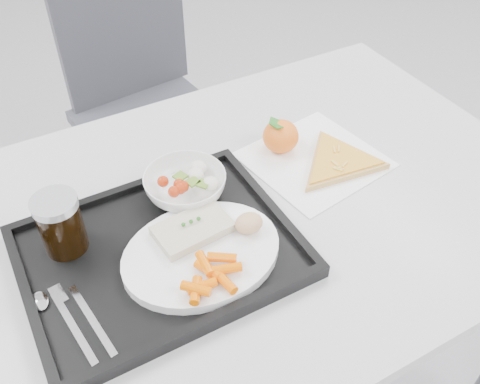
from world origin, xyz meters
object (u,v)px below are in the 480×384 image
Objects in this scene: tray at (160,253)px; tangerine at (281,136)px; chair at (142,90)px; salad_bowl at (185,185)px; table at (243,229)px; pizza_slice at (338,161)px; dinner_plate at (202,254)px; cola_glass at (60,223)px.

tangerine is at bearing 23.99° from tray.
chair reaches higher than salad_bowl.
pizza_slice is (0.23, 0.01, 0.08)m from table.
dinner_plate is at bearing -105.20° from salad_bowl.
tangerine is (0.15, 0.11, 0.10)m from table.
table is at bearing 12.55° from tray.
tray is 2.96× the size of salad_bowl.
cola_glass is at bearing -172.28° from tangerine.
tangerine is at bearing 35.75° from table.
pizza_slice is (0.08, -0.10, -0.02)m from tangerine.
chair is 3.20× the size of pizza_slice.
table is 0.24m from pizza_slice.
tray is 0.17m from cola_glass.
cola_glass is 0.37× the size of pizza_slice.
salad_bowl reaches higher than dinner_plate.
tray reaches higher than table.
tray is 0.15m from salad_bowl.
salad_bowl is at bearing 46.85° from tray.
dinner_plate is 0.93× the size of pizza_slice.
chair is 6.11× the size of salad_bowl.
pizza_slice is at bearing -53.03° from tangerine.
cola_glass is at bearing 176.01° from pizza_slice.
tangerine is (0.07, -0.69, 0.25)m from chair.
chair is at bearing 76.97° from salad_bowl.
pizza_slice is (0.41, 0.05, 0.00)m from tray.
tangerine is at bearing 10.77° from salad_bowl.
pizza_slice is at bearing 15.01° from dinner_plate.
pizza_slice is (0.14, -0.79, 0.22)m from chair.
salad_bowl is (-0.17, -0.74, 0.25)m from chair.
dinner_plate reaches higher than tray.
tangerine is (0.24, 0.05, -0.00)m from salad_bowl.
dinner_plate is (-0.21, -0.89, 0.24)m from chair.
tray is (-0.27, -0.84, 0.22)m from chair.
table is 7.89× the size of salad_bowl.
tangerine is at bearing -84.52° from chair.
cola_glass is (-0.40, -0.76, 0.28)m from chair.
pizza_slice is (0.31, -0.06, -0.03)m from salad_bowl.
table is 0.82m from chair.
cola_glass is at bearing -117.91° from chair.
salad_bowl is 0.32m from pizza_slice.
tangerine is (0.47, 0.06, -0.04)m from cola_glass.
cola_glass is at bearing 172.05° from table.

